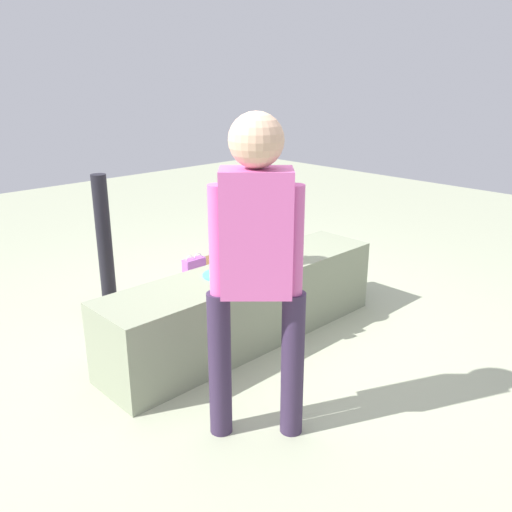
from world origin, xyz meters
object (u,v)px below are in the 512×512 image
adult_standing (256,254)px  cake_box_white (239,297)px  child_seated (258,236)px  gift_bag (194,275)px  water_bottle_near_gift (190,313)px  cake_plate (220,273)px  party_cup_red (139,334)px  handbag_black_leather (270,269)px  handbag_brown_canvas (221,265)px

adult_standing → cake_box_white: size_ratio=4.67×
child_seated → gift_bag: 1.12m
child_seated → water_bottle_near_gift: bearing=114.0°
cake_box_white → adult_standing: bearing=-129.0°
cake_box_white → child_seated: bearing=-118.7°
child_seated → water_bottle_near_gift: child_seated is taller
cake_plate → party_cup_red: size_ratio=2.08×
gift_bag → handbag_black_leather: handbag_black_leather is taller
adult_standing → handbag_black_leather: bearing=42.7°
handbag_black_leather → cake_plate: bearing=-150.5°
party_cup_red → cake_plate: bearing=-53.5°
handbag_black_leather → gift_bag: bearing=154.1°
gift_bag → child_seated: bearing=-100.9°
child_seated → handbag_black_leather: child_seated is taller
party_cup_red → handbag_black_leather: size_ratio=0.31×
child_seated → water_bottle_near_gift: size_ratio=2.52×
cake_plate → cake_box_white: 0.85m
handbag_black_leather → handbag_brown_canvas: bearing=122.7°
gift_bag → cake_box_white: 0.47m
adult_standing → handbag_black_leather: 2.20m
cake_box_white → party_cup_red: bearing=178.7°
child_seated → cake_box_white: bearing=61.3°
adult_standing → gift_bag: (0.90, 1.67, -0.80)m
cake_plate → handbag_black_leather: size_ratio=0.64×
water_bottle_near_gift → party_cup_red: bearing=175.5°
cake_plate → cake_box_white: bearing=38.5°
handbag_brown_canvas → handbag_black_leather: bearing=-57.3°
water_bottle_near_gift → handbag_black_leather: (0.99, 0.17, 0.04)m
gift_bag → handbag_black_leather: bearing=-25.9°
adult_standing → cake_box_white: 1.80m
gift_bag → cake_box_white: bearing=-79.1°
handbag_black_leather → water_bottle_near_gift: bearing=-170.1°
adult_standing → gift_bag: size_ratio=4.76×
cake_plate → handbag_black_leather: cake_plate is taller
child_seated → adult_standing: adult_standing is taller
party_cup_red → handbag_brown_canvas: size_ratio=0.31×
child_seated → adult_standing: (-0.72, -0.73, 0.22)m
adult_standing → cake_plate: 0.99m
party_cup_red → adult_standing: bearing=-94.3°
water_bottle_near_gift → cake_plate: bearing=-99.5°
child_seated → handbag_black_leather: 1.18m
gift_bag → handbag_brown_canvas: handbag_brown_canvas is taller
gift_bag → handbag_black_leather: (0.60, -0.29, -0.02)m
gift_bag → party_cup_red: gift_bag is taller
adult_standing → party_cup_red: bearing=85.7°
cake_box_white → handbag_black_leather: (0.51, 0.16, 0.06)m
cake_plate → cake_box_white: cake_plate is taller
cake_box_white → handbag_black_leather: 0.54m
child_seated → gift_bag: size_ratio=1.46×
party_cup_red → handbag_brown_canvas: 1.28m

